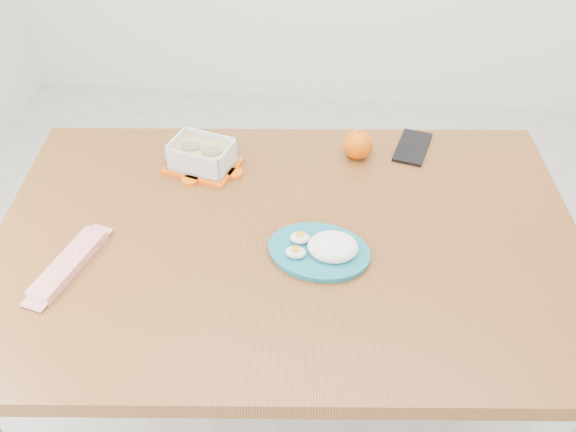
# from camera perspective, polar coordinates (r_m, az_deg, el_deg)

# --- Properties ---
(ground) EXTENTS (3.50, 3.50, 0.00)m
(ground) POSITION_cam_1_polar(r_m,az_deg,el_deg) (2.18, 4.91, -13.39)
(ground) COLOR #B7B7B2
(ground) RESTS_ON ground
(dining_table) EXTENTS (1.45, 1.04, 0.75)m
(dining_table) POSITION_cam_1_polar(r_m,az_deg,el_deg) (1.55, 0.00, -4.04)
(dining_table) COLOR brown
(dining_table) RESTS_ON ground
(food_container) EXTENTS (0.21, 0.18, 0.08)m
(food_container) POSITION_cam_1_polar(r_m,az_deg,el_deg) (1.70, -7.66, 5.34)
(food_container) COLOR #FF5E07
(food_container) RESTS_ON dining_table
(orange_fruit) EXTENTS (0.08, 0.08, 0.08)m
(orange_fruit) POSITION_cam_1_polar(r_m,az_deg,el_deg) (1.73, 6.25, 6.33)
(orange_fruit) COLOR orange
(orange_fruit) RESTS_ON dining_table
(rice_plate) EXTENTS (0.27, 0.27, 0.06)m
(rice_plate) POSITION_cam_1_polar(r_m,az_deg,el_deg) (1.43, 3.16, -2.87)
(rice_plate) COLOR #176F81
(rice_plate) RESTS_ON dining_table
(candy_bar) EXTENTS (0.11, 0.23, 0.02)m
(candy_bar) POSITION_cam_1_polar(r_m,az_deg,el_deg) (1.49, -18.90, -4.01)
(candy_bar) COLOR red
(candy_bar) RESTS_ON dining_table
(smartphone) EXTENTS (0.12, 0.18, 0.01)m
(smartphone) POSITION_cam_1_polar(r_m,az_deg,el_deg) (1.80, 11.00, 6.02)
(smartphone) COLOR black
(smartphone) RESTS_ON dining_table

